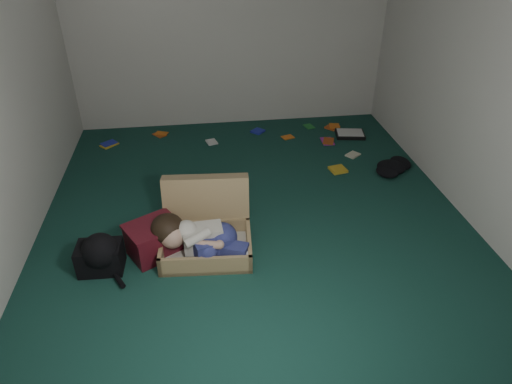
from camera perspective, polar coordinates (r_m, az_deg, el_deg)
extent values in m
plane|color=#153D33|center=(4.43, -0.26, -2.80)|extent=(4.50, 4.50, 0.00)
plane|color=silver|center=(6.00, -3.32, 20.22)|extent=(4.50, 0.00, 4.50)
plane|color=silver|center=(1.90, 8.76, -9.34)|extent=(4.50, 0.00, 4.50)
plane|color=silver|center=(4.54, 26.32, 13.08)|extent=(0.00, 4.50, 4.50)
cube|color=tan|center=(3.93, -6.22, -6.73)|extent=(0.80, 0.60, 0.17)
cube|color=beige|center=(3.96, -6.18, -7.23)|extent=(0.73, 0.53, 0.02)
cube|color=tan|center=(4.10, -6.21, -1.62)|extent=(0.78, 0.29, 0.56)
cube|color=beige|center=(3.85, -6.64, -5.83)|extent=(0.34, 0.21, 0.24)
sphere|color=tan|center=(3.81, -10.40, -5.44)|extent=(0.21, 0.21, 0.21)
ellipsoid|color=black|center=(3.84, -11.02, -4.46)|extent=(0.27, 0.29, 0.24)
ellipsoid|color=navy|center=(3.86, -4.20, -5.66)|extent=(0.25, 0.29, 0.24)
cube|color=navy|center=(3.77, -5.53, -6.95)|extent=(0.31, 0.22, 0.15)
cube|color=navy|center=(3.78, -3.02, -7.30)|extent=(0.29, 0.22, 0.12)
sphere|color=white|center=(3.82, -1.46, -7.19)|extent=(0.12, 0.12, 0.12)
sphere|color=white|center=(3.76, -1.41, -8.05)|extent=(0.11, 0.11, 0.11)
cylinder|color=tan|center=(3.71, -5.93, -6.56)|extent=(0.20, 0.08, 0.07)
cube|color=#4F101A|center=(3.98, -12.59, -5.94)|extent=(0.51, 0.48, 0.27)
cube|color=#4F101A|center=(3.89, -12.85, -4.22)|extent=(0.54, 0.51, 0.02)
cube|color=black|center=(6.09, 11.67, 7.09)|extent=(0.40, 0.33, 0.05)
cube|color=white|center=(6.08, 11.69, 7.31)|extent=(0.36, 0.29, 0.01)
cube|color=gold|center=(6.01, -17.88, 5.66)|extent=(0.18, 0.13, 0.02)
cube|color=#BB4B19|center=(6.12, -11.97, 7.05)|extent=(0.22, 0.21, 0.02)
cube|color=white|center=(5.82, -5.57, 6.24)|extent=(0.18, 0.21, 0.02)
cube|color=#1F2BA9|center=(6.08, 0.22, 7.59)|extent=(0.19, 0.21, 0.02)
cube|color=orange|center=(5.94, 4.00, 6.88)|extent=(0.22, 0.21, 0.02)
cube|color=#217C2F|center=(6.27, 6.64, 8.18)|extent=(0.19, 0.15, 0.02)
cube|color=purple|center=(5.88, 8.91, 6.31)|extent=(0.22, 0.22, 0.02)
cube|color=beige|center=(5.60, 12.01, 4.57)|extent=(0.16, 0.20, 0.02)
cube|color=gold|center=(5.24, 10.20, 2.73)|extent=(0.20, 0.22, 0.02)
cube|color=#BB4B19|center=(6.29, 9.51, 8.00)|extent=(0.22, 0.20, 0.02)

